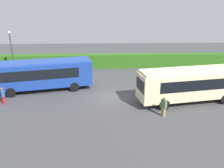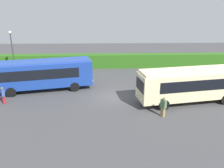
{
  "view_description": "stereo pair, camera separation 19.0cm",
  "coord_description": "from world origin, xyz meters",
  "px_view_note": "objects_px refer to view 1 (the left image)",
  "views": [
    {
      "loc": [
        -0.89,
        -21.48,
        9.01
      ],
      "look_at": [
        -0.03,
        0.26,
        1.28
      ],
      "focal_mm": 37.07,
      "sensor_mm": 36.0,
      "label": 1
    },
    {
      "loc": [
        -0.7,
        -21.49,
        9.01
      ],
      "look_at": [
        -0.03,
        0.26,
        1.28
      ],
      "focal_mm": 37.07,
      "sensor_mm": 36.0,
      "label": 2
    }
  ],
  "objects_px": {
    "bus_cream": "(191,83)",
    "bus_blue": "(43,74)",
    "person_left": "(3,96)",
    "person_center": "(164,106)",
    "traffic_cone": "(23,73)",
    "person_right": "(192,84)",
    "lamppost": "(12,49)"
  },
  "relations": [
    {
      "from": "bus_cream",
      "to": "person_right",
      "type": "xyz_separation_m",
      "value": [
        1.06,
        2.34,
        -0.86
      ]
    },
    {
      "from": "bus_blue",
      "to": "person_left",
      "type": "relative_size",
      "value": 6.42
    },
    {
      "from": "bus_blue",
      "to": "lamppost",
      "type": "distance_m",
      "value": 7.07
    },
    {
      "from": "bus_cream",
      "to": "lamppost",
      "type": "relative_size",
      "value": 1.77
    },
    {
      "from": "bus_cream",
      "to": "person_left",
      "type": "xyz_separation_m",
      "value": [
        -17.43,
        0.18,
        -1.01
      ]
    },
    {
      "from": "bus_blue",
      "to": "bus_cream",
      "type": "relative_size",
      "value": 1.03
    },
    {
      "from": "person_center",
      "to": "person_right",
      "type": "height_order",
      "value": "person_right"
    },
    {
      "from": "person_left",
      "to": "traffic_cone",
      "type": "distance_m",
      "value": 9.31
    },
    {
      "from": "person_left",
      "to": "lamppost",
      "type": "xyz_separation_m",
      "value": [
        -1.84,
        8.32,
        2.73
      ]
    },
    {
      "from": "person_center",
      "to": "traffic_cone",
      "type": "bearing_deg",
      "value": 109.65
    },
    {
      "from": "person_center",
      "to": "traffic_cone",
      "type": "height_order",
      "value": "person_center"
    },
    {
      "from": "person_right",
      "to": "bus_cream",
      "type": "bearing_deg",
      "value": 105.48
    },
    {
      "from": "person_left",
      "to": "person_right",
      "type": "xyz_separation_m",
      "value": [
        18.5,
        2.16,
        0.15
      ]
    },
    {
      "from": "bus_blue",
      "to": "traffic_cone",
      "type": "distance_m",
      "value": 7.3
    },
    {
      "from": "bus_cream",
      "to": "bus_blue",
      "type": "bearing_deg",
      "value": -23.62
    },
    {
      "from": "person_right",
      "to": "bus_blue",
      "type": "bearing_deg",
      "value": 35.42
    },
    {
      "from": "person_center",
      "to": "traffic_cone",
      "type": "xyz_separation_m",
      "value": [
        -15.39,
        12.27,
        -0.61
      ]
    },
    {
      "from": "bus_blue",
      "to": "lamppost",
      "type": "height_order",
      "value": "lamppost"
    },
    {
      "from": "bus_blue",
      "to": "person_center",
      "type": "distance_m",
      "value": 13.06
    },
    {
      "from": "bus_blue",
      "to": "person_center",
      "type": "xyz_separation_m",
      "value": [
        11.33,
        -6.42,
        -0.97
      ]
    },
    {
      "from": "bus_blue",
      "to": "bus_cream",
      "type": "distance_m",
      "value": 14.93
    },
    {
      "from": "person_right",
      "to": "lamppost",
      "type": "xyz_separation_m",
      "value": [
        -20.34,
        6.16,
        2.58
      ]
    },
    {
      "from": "bus_cream",
      "to": "person_left",
      "type": "height_order",
      "value": "bus_cream"
    },
    {
      "from": "lamppost",
      "to": "bus_cream",
      "type": "bearing_deg",
      "value": -23.81
    },
    {
      "from": "person_left",
      "to": "person_center",
      "type": "relative_size",
      "value": 0.94
    },
    {
      "from": "bus_blue",
      "to": "bus_cream",
      "type": "xyz_separation_m",
      "value": [
        14.5,
        -3.56,
        -0.02
      ]
    },
    {
      "from": "person_center",
      "to": "person_right",
      "type": "distance_m",
      "value": 6.71
    },
    {
      "from": "person_right",
      "to": "traffic_cone",
      "type": "height_order",
      "value": "person_right"
    },
    {
      "from": "bus_cream",
      "to": "person_right",
      "type": "height_order",
      "value": "bus_cream"
    },
    {
      "from": "person_center",
      "to": "bus_blue",
      "type": "bearing_deg",
      "value": 118.67
    },
    {
      "from": "lamppost",
      "to": "traffic_cone",
      "type": "bearing_deg",
      "value": 52.13
    },
    {
      "from": "bus_cream",
      "to": "lamppost",
      "type": "distance_m",
      "value": 21.14
    }
  ]
}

